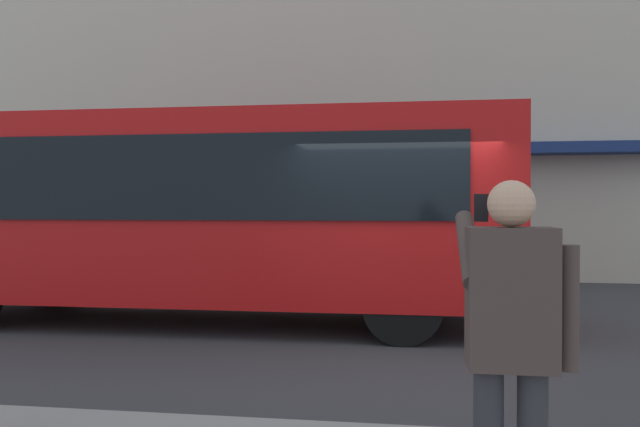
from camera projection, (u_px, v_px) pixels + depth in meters
name	position (u px, v px, depth m)	size (l,w,h in m)	color
ground_plane	(398.00, 339.00, 7.83)	(60.00, 60.00, 0.00)	#38383A
building_facade_far	(402.00, 29.00, 14.49)	(28.00, 1.55, 12.00)	beige
red_bus	(199.00, 209.00, 9.00)	(9.05, 2.54, 3.08)	red
pedestrian_photographer	(511.00, 332.00, 2.83)	(0.53, 0.52, 1.70)	#2D2D33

